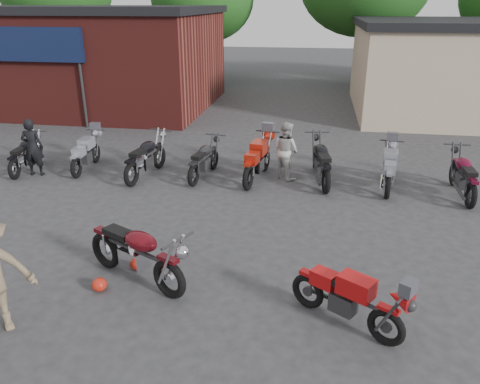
% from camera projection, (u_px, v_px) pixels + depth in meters
% --- Properties ---
extents(ground, '(90.00, 90.00, 0.00)m').
position_uv_depth(ground, '(192.00, 292.00, 7.67)').
color(ground, '#303032').
extents(brick_building, '(12.00, 8.00, 4.00)m').
position_uv_depth(brick_building, '(76.00, 60.00, 21.07)').
color(brick_building, maroon).
rests_on(brick_building, ground).
extents(tree_0, '(6.56, 6.56, 8.20)m').
position_uv_depth(tree_0, '(58.00, 8.00, 28.34)').
color(tree_0, '#124514').
rests_on(tree_0, ground).
extents(tree_1, '(5.92, 5.92, 7.40)m').
position_uv_depth(tree_1, '(203.00, 15.00, 27.13)').
color(tree_1, '#124514').
rests_on(tree_1, ground).
extents(tree_2, '(7.04, 7.04, 8.80)m').
position_uv_depth(tree_2, '(363.00, 2.00, 25.51)').
color(tree_2, '#124514').
rests_on(tree_2, ground).
extents(vintage_motorcycle, '(2.24, 1.61, 1.25)m').
position_uv_depth(vintage_motorcycle, '(136.00, 250.00, 7.71)').
color(vintage_motorcycle, '#590B12').
rests_on(vintage_motorcycle, ground).
extents(sportbike, '(1.82, 1.46, 1.03)m').
position_uv_depth(sportbike, '(348.00, 296.00, 6.69)').
color(sportbike, red).
rests_on(sportbike, ground).
extents(helmet, '(0.30, 0.30, 0.23)m').
position_uv_depth(helmet, '(99.00, 285.00, 7.67)').
color(helmet, red).
rests_on(helmet, ground).
extents(person_dark, '(0.62, 0.45, 1.57)m').
position_uv_depth(person_dark, '(33.00, 147.00, 12.60)').
color(person_dark, black).
rests_on(person_dark, ground).
extents(person_light, '(0.94, 0.93, 1.54)m').
position_uv_depth(person_light, '(286.00, 150.00, 12.40)').
color(person_light, '#AEAFAA').
rests_on(person_light, ground).
extents(row_bike_0, '(0.80, 1.87, 1.05)m').
position_uv_depth(row_bike_0, '(25.00, 153.00, 13.01)').
color(row_bike_0, black).
rests_on(row_bike_0, ground).
extents(row_bike_1, '(0.73, 1.87, 1.06)m').
position_uv_depth(row_bike_1, '(86.00, 151.00, 13.10)').
color(row_bike_1, '#90939D').
rests_on(row_bike_1, ground).
extents(row_bike_2, '(1.01, 2.15, 1.20)m').
position_uv_depth(row_bike_2, '(146.00, 155.00, 12.56)').
color(row_bike_2, black).
rests_on(row_bike_2, ground).
extents(row_bike_3, '(0.92, 1.96, 1.09)m').
position_uv_depth(row_bike_3, '(204.00, 158.00, 12.52)').
color(row_bike_3, '#232325').
rests_on(row_bike_3, ground).
extents(row_bike_4, '(1.03, 2.20, 1.23)m').
position_uv_depth(row_bike_4, '(258.00, 158.00, 12.32)').
color(row_bike_4, '#B11E0E').
rests_on(row_bike_4, ground).
extents(row_bike_5, '(1.04, 2.22, 1.24)m').
position_uv_depth(row_bike_5, '(321.00, 159.00, 12.15)').
color(row_bike_5, black).
rests_on(row_bike_5, ground).
extents(row_bike_6, '(0.91, 2.03, 1.14)m').
position_uv_depth(row_bike_6, '(390.00, 167.00, 11.76)').
color(row_bike_6, gray).
rests_on(row_bike_6, ground).
extents(row_bike_7, '(0.67, 2.03, 1.18)m').
position_uv_depth(row_bike_7, '(464.00, 173.00, 11.28)').
color(row_bike_7, '#570A22').
rests_on(row_bike_7, ground).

